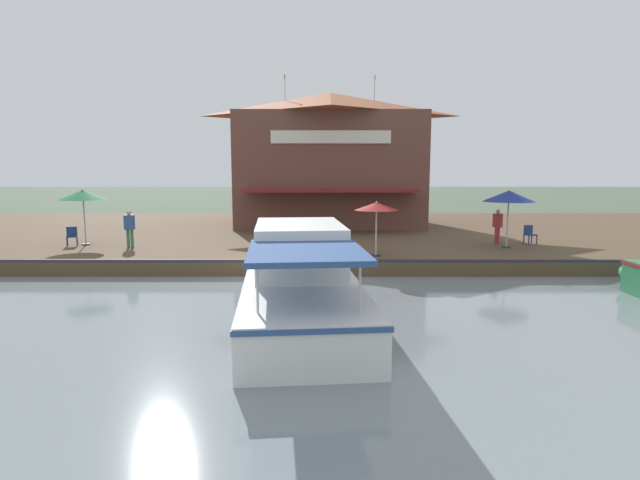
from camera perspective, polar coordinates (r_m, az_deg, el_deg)
ground_plane at (r=18.50m, az=-5.60°, el=-4.42°), size 220.00×220.00×0.00m
quay_deck at (r=29.27m, az=-3.50°, el=0.73°), size 22.00×56.00×0.60m
quay_edge_fender at (r=18.47m, az=-5.60°, el=-2.38°), size 0.20×50.40×0.10m
waterfront_restaurant at (r=31.55m, az=1.10°, el=9.30°), size 9.35×11.55×9.17m
patio_umbrella_far_corner at (r=24.84m, az=-25.47°, el=4.68°), size 2.08×2.08×2.54m
patio_umbrella_back_row at (r=23.18m, az=20.77°, el=4.71°), size 2.19×2.19×2.54m
patio_umbrella_by_entrance at (r=19.59m, az=6.48°, el=3.81°), size 1.71×1.71×2.16m
cafe_chair_under_first_umbrella at (r=19.83m, az=-3.87°, el=-0.40°), size 0.55×0.55×0.85m
cafe_chair_back_row_seat at (r=24.97m, az=-26.49°, el=0.49°), size 0.58×0.58×0.85m
cafe_chair_far_corner_seat at (r=24.46m, az=-6.04°, el=1.14°), size 0.47×0.47×0.85m
cafe_chair_mid_patio at (r=24.20m, az=-3.02°, el=1.10°), size 0.58×0.58×0.85m
cafe_chair_facing_river at (r=21.65m, az=-0.54°, el=0.31°), size 0.45×0.45×0.85m
cafe_chair_beside_entrance at (r=24.96m, az=22.84°, el=0.70°), size 0.51×0.51×0.85m
person_near_entrance at (r=24.34m, az=19.64°, el=1.90°), size 0.45×0.45×1.59m
person_at_quay_edge at (r=23.33m, az=-20.96°, el=1.70°), size 0.47×0.47×1.65m
motorboat_outer_channel at (r=13.45m, az=-2.30°, el=-4.76°), size 8.87×3.61×2.44m
tree_upstream_bank at (r=34.04m, az=6.58°, el=9.55°), size 4.26×4.06×6.51m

